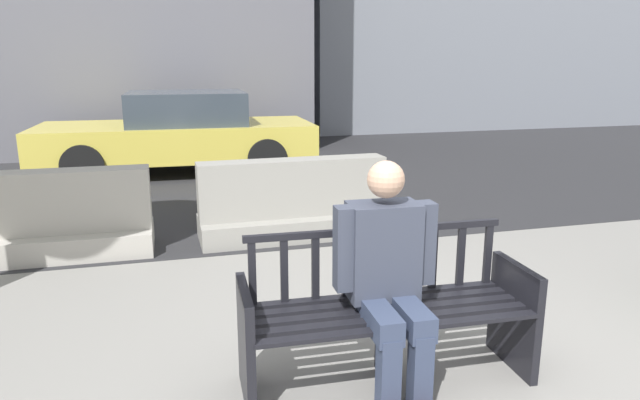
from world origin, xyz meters
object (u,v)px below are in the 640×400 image
at_px(street_bench, 386,317).
at_px(car_taxi_near, 180,133).
at_px(jersey_barrier_left, 43,223).
at_px(jersey_barrier_centre, 293,205).
at_px(seated_person, 388,273).

bearing_deg(street_bench, car_taxi_near, 97.65).
distance_m(jersey_barrier_left, car_taxi_near, 4.39).
bearing_deg(jersey_barrier_left, street_bench, -50.90).
bearing_deg(jersey_barrier_centre, jersey_barrier_left, -179.43).
xyz_separation_m(street_bench, car_taxi_near, (-0.95, 7.04, 0.27)).
distance_m(seated_person, jersey_barrier_left, 3.79).
bearing_deg(jersey_barrier_centre, seated_person, -92.24).
xyz_separation_m(street_bench, jersey_barrier_centre, (0.10, 2.93, -0.06)).
relative_size(seated_person, jersey_barrier_left, 0.66).
bearing_deg(car_taxi_near, jersey_barrier_left, -108.87).
distance_m(street_bench, jersey_barrier_left, 3.74).
bearing_deg(car_taxi_near, street_bench, -82.35).
xyz_separation_m(street_bench, jersey_barrier_left, (-2.36, 2.90, -0.06)).
relative_size(jersey_barrier_centre, jersey_barrier_left, 1.00).
distance_m(street_bench, jersey_barrier_centre, 2.93).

